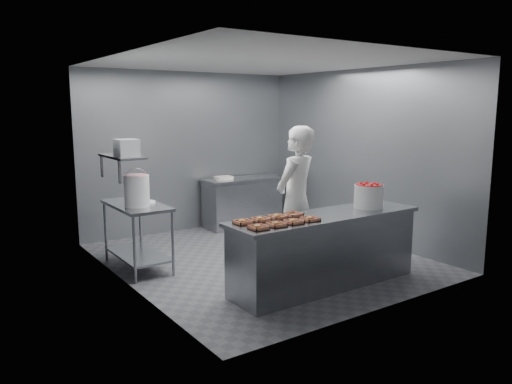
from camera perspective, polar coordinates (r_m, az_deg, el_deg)
floor at (r=7.36m, az=0.66°, el=-7.60°), size 4.50×4.50×0.00m
ceiling at (r=7.06m, az=0.71°, el=14.66°), size 4.50×4.50×0.00m
wall_back at (r=9.00m, az=-7.62°, el=4.57°), size 4.00×0.04×2.80m
wall_left at (r=6.15m, az=-14.73°, el=2.02°), size 0.04×4.50×2.80m
wall_right at (r=8.38m, az=11.96°, el=4.08°), size 0.04×4.50×2.80m
service_counter at (r=6.23m, az=7.89°, el=-6.58°), size 2.60×0.70×0.90m
prep_table at (r=6.97m, az=-13.43°, el=-3.81°), size 0.60×1.20×0.90m
back_counter at (r=9.27m, az=-1.54°, el=-1.11°), size 1.50×0.60×0.90m
wall_shelf at (r=6.76m, az=-15.09°, el=3.94°), size 0.35×0.90×0.03m
tray_0 at (r=5.32m, az=0.26°, el=-4.05°), size 0.19×0.18×0.06m
tray_1 at (r=5.46m, az=2.33°, el=-3.71°), size 0.19×0.18×0.06m
tray_2 at (r=5.60m, az=4.30°, el=-3.38°), size 0.19×0.18×0.06m
tray_3 at (r=5.75m, az=6.17°, el=-3.07°), size 0.19×0.18×0.06m
tray_4 at (r=5.56m, az=-1.52°, el=-3.44°), size 0.19×0.18×0.06m
tray_5 at (r=5.70m, az=0.50°, el=-3.14°), size 0.19×0.18×0.06m
tray_6 at (r=5.83m, az=2.44°, el=-2.84°), size 0.19×0.18×0.06m
tray_7 at (r=5.98m, az=4.30°, el=-2.57°), size 0.19×0.18×0.04m
worker at (r=6.56m, az=4.57°, el=-0.99°), size 0.83×0.69×1.95m
strawberry_tub at (r=6.60m, az=12.76°, el=-0.36°), size 0.37×0.37×0.31m
glaze_bucket at (r=6.70m, az=-13.47°, el=0.23°), size 0.34×0.33×0.50m
bucket_lid at (r=6.93m, az=-12.65°, el=-1.16°), size 0.33×0.33×0.02m
rag at (r=7.24m, az=-13.75°, el=-0.76°), size 0.14×0.12×0.02m
appliance at (r=6.57m, az=-14.58°, el=4.91°), size 0.26×0.30×0.22m
paper_stack at (r=8.99m, az=-3.72°, el=1.61°), size 0.34×0.29×0.06m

